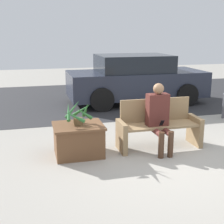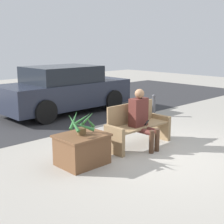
{
  "view_description": "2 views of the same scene",
  "coord_description": "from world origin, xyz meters",
  "px_view_note": "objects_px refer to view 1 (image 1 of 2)",
  "views": [
    {
      "loc": [
        -2.26,
        -4.64,
        2.19
      ],
      "look_at": [
        -0.8,
        0.94,
        0.71
      ],
      "focal_mm": 50.0,
      "sensor_mm": 36.0,
      "label": 1
    },
    {
      "loc": [
        -4.92,
        -3.64,
        2.22
      ],
      "look_at": [
        -0.55,
        0.89,
        0.83
      ],
      "focal_mm": 50.0,
      "sensor_mm": 36.0,
      "label": 2
    }
  ],
  "objects_px": {
    "bench": "(158,126)",
    "potted_plant": "(78,114)",
    "planter_box": "(79,139)",
    "bollard_post": "(224,105)",
    "parked_car": "(135,79)",
    "person_seated": "(159,115)"
  },
  "relations": [
    {
      "from": "potted_plant",
      "to": "bollard_post",
      "type": "xyz_separation_m",
      "value": [
        4.07,
        1.56,
        -0.42
      ]
    },
    {
      "from": "bench",
      "to": "potted_plant",
      "type": "distance_m",
      "value": 1.61
    },
    {
      "from": "bench",
      "to": "bollard_post",
      "type": "relative_size",
      "value": 2.35
    },
    {
      "from": "planter_box",
      "to": "parked_car",
      "type": "bearing_deg",
      "value": 58.35
    },
    {
      "from": "person_seated",
      "to": "planter_box",
      "type": "xyz_separation_m",
      "value": [
        -1.49,
        0.16,
        -0.4
      ]
    },
    {
      "from": "bollard_post",
      "to": "bench",
      "type": "bearing_deg",
      "value": -148.54
    },
    {
      "from": "planter_box",
      "to": "bollard_post",
      "type": "height_order",
      "value": "bollard_post"
    },
    {
      "from": "bench",
      "to": "person_seated",
      "type": "bearing_deg",
      "value": -112.94
    },
    {
      "from": "parked_car",
      "to": "potted_plant",
      "type": "bearing_deg",
      "value": -121.64
    },
    {
      "from": "bench",
      "to": "planter_box",
      "type": "height_order",
      "value": "bench"
    },
    {
      "from": "bench",
      "to": "planter_box",
      "type": "relative_size",
      "value": 1.8
    },
    {
      "from": "potted_plant",
      "to": "bollard_post",
      "type": "height_order",
      "value": "potted_plant"
    },
    {
      "from": "planter_box",
      "to": "potted_plant",
      "type": "bearing_deg",
      "value": -26.27
    },
    {
      "from": "potted_plant",
      "to": "bollard_post",
      "type": "relative_size",
      "value": 0.82
    },
    {
      "from": "bench",
      "to": "bollard_post",
      "type": "height_order",
      "value": "bench"
    },
    {
      "from": "planter_box",
      "to": "parked_car",
      "type": "xyz_separation_m",
      "value": [
        2.43,
        3.94,
        0.44
      ]
    },
    {
      "from": "bench",
      "to": "planter_box",
      "type": "xyz_separation_m",
      "value": [
        -1.57,
        -0.03,
        -0.12
      ]
    },
    {
      "from": "person_seated",
      "to": "parked_car",
      "type": "relative_size",
      "value": 0.3
    },
    {
      "from": "bench",
      "to": "potted_plant",
      "type": "relative_size",
      "value": 2.86
    },
    {
      "from": "parked_car",
      "to": "bollard_post",
      "type": "distance_m",
      "value": 2.92
    },
    {
      "from": "bench",
      "to": "person_seated",
      "type": "distance_m",
      "value": 0.34
    },
    {
      "from": "bench",
      "to": "parked_car",
      "type": "relative_size",
      "value": 0.38
    }
  ]
}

